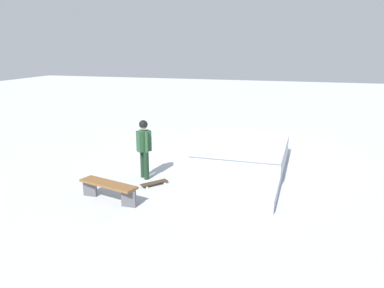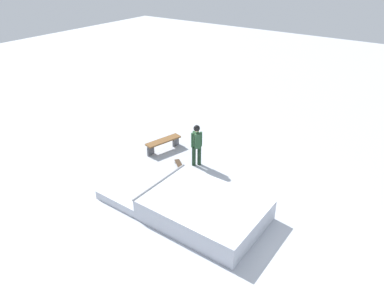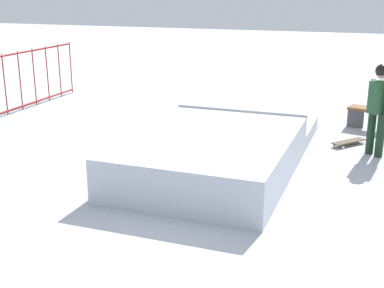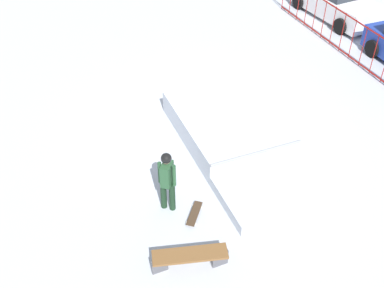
{
  "view_description": "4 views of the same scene",
  "coord_description": "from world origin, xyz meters",
  "px_view_note": "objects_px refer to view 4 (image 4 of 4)",
  "views": [
    {
      "loc": [
        12.63,
        1.7,
        3.77
      ],
      "look_at": [
        2.03,
        -1.39,
        0.9
      ],
      "focal_mm": 35.65,
      "sensor_mm": 36.0,
      "label": 1
    },
    {
      "loc": [
        -4.04,
        7.59,
        7.47
      ],
      "look_at": [
        2.96,
        -2.36,
        1.0
      ],
      "focal_mm": 33.88,
      "sensor_mm": 36.0,
      "label": 2
    },
    {
      "loc": [
        -7.07,
        -2.44,
        3.08
      ],
      "look_at": [
        0.57,
        0.26,
        0.6
      ],
      "focal_mm": 48.61,
      "sensor_mm": 36.0,
      "label": 3
    },
    {
      "loc": [
        10.46,
        -5.13,
        8.59
      ],
      "look_at": [
        1.87,
        -1.51,
        0.9
      ],
      "focal_mm": 44.37,
      "sensor_mm": 36.0,
      "label": 4
    }
  ],
  "objects_px": {
    "skateboard": "(194,213)",
    "skate_ramp": "(233,135)",
    "skater": "(167,178)",
    "park_bench": "(190,257)",
    "parked_car_white": "(336,0)"
  },
  "relations": [
    {
      "from": "skateboard",
      "to": "skater",
      "type": "bearing_deg",
      "value": 83.02
    },
    {
      "from": "skateboard",
      "to": "park_bench",
      "type": "xyz_separation_m",
      "value": [
        1.34,
        -0.67,
        0.28
      ]
    },
    {
      "from": "skateboard",
      "to": "skate_ramp",
      "type": "bearing_deg",
      "value": -6.38
    },
    {
      "from": "skater",
      "to": "skateboard",
      "type": "distance_m",
      "value": 1.16
    },
    {
      "from": "skater",
      "to": "park_bench",
      "type": "xyz_separation_m",
      "value": [
        1.83,
        -0.19,
        -0.65
      ]
    },
    {
      "from": "skater",
      "to": "parked_car_white",
      "type": "distance_m",
      "value": 12.78
    },
    {
      "from": "parked_car_white",
      "to": "skateboard",
      "type": "bearing_deg",
      "value": -54.91
    },
    {
      "from": "skater",
      "to": "parked_car_white",
      "type": "xyz_separation_m",
      "value": [
        -7.57,
        10.29,
        -0.28
      ]
    },
    {
      "from": "parked_car_white",
      "to": "park_bench",
      "type": "bearing_deg",
      "value": -52.45
    },
    {
      "from": "skater",
      "to": "skateboard",
      "type": "xyz_separation_m",
      "value": [
        0.49,
        0.48,
        -0.93
      ]
    },
    {
      "from": "skater",
      "to": "park_bench",
      "type": "relative_size",
      "value": 1.05
    },
    {
      "from": "skate_ramp",
      "to": "skater",
      "type": "relative_size",
      "value": 3.15
    },
    {
      "from": "skateboard",
      "to": "park_bench",
      "type": "distance_m",
      "value": 1.52
    },
    {
      "from": "skater",
      "to": "parked_car_white",
      "type": "height_order",
      "value": "skater"
    },
    {
      "from": "skateboard",
      "to": "park_bench",
      "type": "relative_size",
      "value": 0.46
    }
  ]
}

